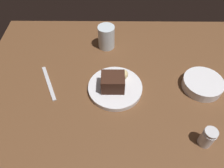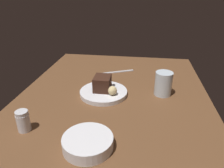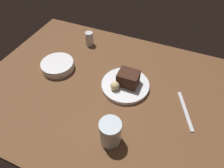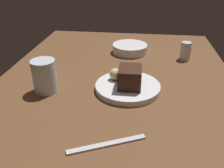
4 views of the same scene
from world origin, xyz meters
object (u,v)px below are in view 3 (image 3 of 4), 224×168
object	(u,v)px
salt_shaker	(89,39)
side_bowl	(58,65)
water_glass	(110,132)
dessert_plate	(125,85)
chocolate_cake_slice	(128,78)
butter_knife	(185,111)
bread_roll	(115,86)

from	to	relation	value
salt_shaker	side_bowl	distance (cm)	24.07
salt_shaker	water_glass	distance (cm)	58.40
water_glass	side_bowl	world-z (taller)	water_glass
dessert_plate	side_bowl	distance (cm)	34.27
chocolate_cake_slice	butter_knife	bearing A→B (deg)	172.12
side_bowl	bread_roll	bearing A→B (deg)	174.21
chocolate_cake_slice	water_glass	bearing A→B (deg)	96.65
water_glass	bread_roll	bearing A→B (deg)	-71.55
water_glass	side_bowl	distance (cm)	45.65
chocolate_cake_slice	side_bowl	world-z (taller)	chocolate_cake_slice
chocolate_cake_slice	bread_roll	size ratio (longest dim) A/B	2.24
chocolate_cake_slice	bread_roll	xyz separation A→B (cm)	(4.06, 5.27, -1.23)
side_bowl	butter_knife	xyz separation A→B (cm)	(-61.01, 1.46, -1.64)
chocolate_cake_slice	side_bowl	xyz separation A→B (cm)	(35.14, 2.12, -3.22)
bread_roll	side_bowl	bearing A→B (deg)	-5.79
dessert_plate	bread_roll	bearing A→B (deg)	55.75
salt_shaker	water_glass	bearing A→B (deg)	124.52
water_glass	butter_knife	xyz separation A→B (cm)	(-22.75, -23.21, -5.06)
chocolate_cake_slice	dessert_plate	bearing A→B (deg)	35.91
salt_shaker	side_bowl	size ratio (longest dim) A/B	0.48
chocolate_cake_slice	water_glass	world-z (taller)	water_glass
salt_shaker	chocolate_cake_slice	bearing A→B (deg)	144.57
butter_knife	salt_shaker	bearing A→B (deg)	-138.56
chocolate_cake_slice	butter_knife	xyz separation A→B (cm)	(-25.87, 3.58, -4.86)
chocolate_cake_slice	salt_shaker	world-z (taller)	chocolate_cake_slice
water_glass	butter_knife	world-z (taller)	water_glass
chocolate_cake_slice	salt_shaker	bearing A→B (deg)	-35.43
bread_roll	salt_shaker	world-z (taller)	salt_shaker
bread_roll	dessert_plate	bearing A→B (deg)	-124.25
side_bowl	butter_knife	size ratio (longest dim) A/B	0.81
bread_roll	water_glass	size ratio (longest dim) A/B	0.37
salt_shaker	water_glass	size ratio (longest dim) A/B	0.70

